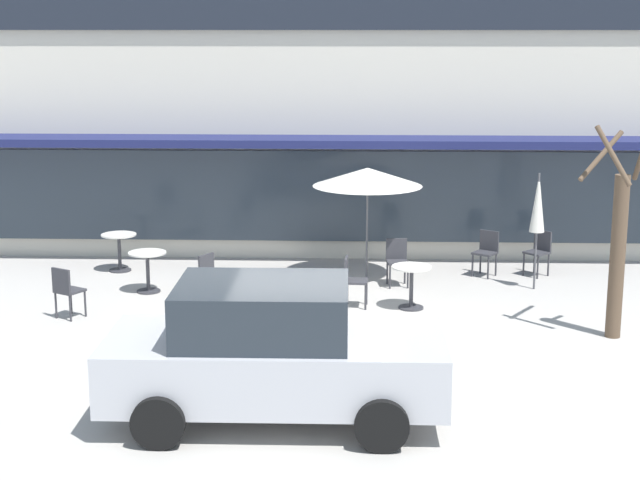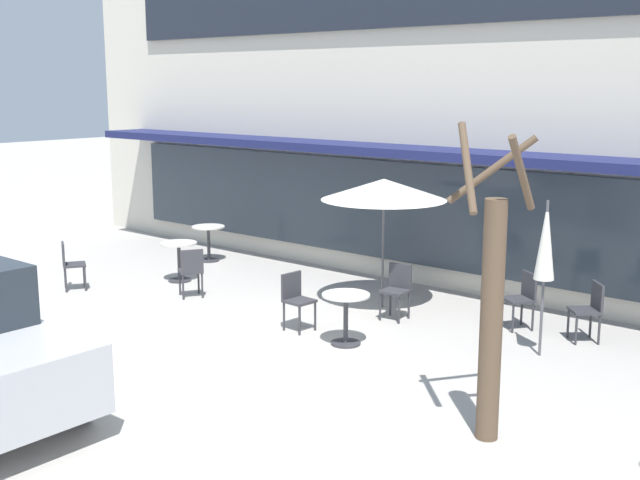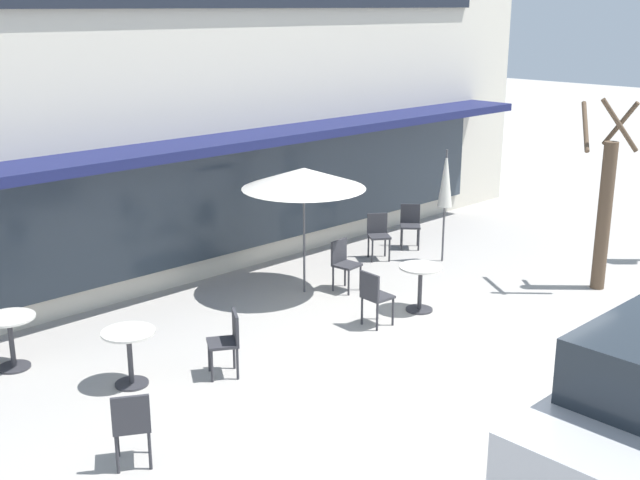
{
  "view_description": "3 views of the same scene",
  "coord_description": "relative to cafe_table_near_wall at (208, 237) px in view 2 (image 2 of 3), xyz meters",
  "views": [
    {
      "loc": [
        0.59,
        -14.25,
        4.84
      ],
      "look_at": [
        -0.03,
        2.26,
        1.22
      ],
      "focal_mm": 55.0,
      "sensor_mm": 36.0,
      "label": 1
    },
    {
      "loc": [
        8.55,
        -6.5,
        3.76
      ],
      "look_at": [
        0.19,
        3.32,
        1.23
      ],
      "focal_mm": 45.0,
      "sensor_mm": 36.0,
      "label": 2
    },
    {
      "loc": [
        -8.1,
        -5.46,
        4.8
      ],
      "look_at": [
        0.29,
        3.3,
        1.25
      ],
      "focal_mm": 45.0,
      "sensor_mm": 36.0,
      "label": 3
    }
  ],
  "objects": [
    {
      "name": "cafe_table_streetside",
      "position": [
        5.72,
        -2.47,
        0.0
      ],
      "size": [
        0.7,
        0.7,
        0.76
      ],
      "color": "#333338",
      "rests_on": "ground"
    },
    {
      "name": "cafe_chair_3",
      "position": [
        7.33,
        -0.09,
        0.01
      ],
      "size": [
        0.56,
        0.56,
        0.89
      ],
      "color": "#333338",
      "rests_on": "ground"
    },
    {
      "name": "cafe_table_near_wall",
      "position": [
        0.0,
        0.0,
        0.0
      ],
      "size": [
        0.7,
        0.7,
        0.76
      ],
      "color": "#333338",
      "rests_on": "ground"
    },
    {
      "name": "building_facade",
      "position": [
        4.16,
        5.22,
        3.17
      ],
      "size": [
        18.69,
        9.1,
        7.36
      ],
      "color": "beige",
      "rests_on": "ground"
    },
    {
      "name": "cafe_chair_0",
      "position": [
        4.69,
        -2.41,
        0.01
      ],
      "size": [
        0.42,
        0.42,
        0.89
      ],
      "color": "#333338",
      "rests_on": "ground"
    },
    {
      "name": "ground_plane",
      "position": [
        4.16,
        -4.75,
        -0.52
      ],
      "size": [
        80.0,
        80.0,
        0.0
      ],
      "primitive_type": "plane",
      "color": "#ADA8A0"
    },
    {
      "name": "cafe_chair_4",
      "position": [
        8.37,
        -0.03,
        0.01
      ],
      "size": [
        0.57,
        0.57,
        0.89
      ],
      "color": "#333338",
      "rests_on": "ground"
    },
    {
      "name": "patio_umbrella_cream_folded",
      "position": [
        4.96,
        -0.52,
        1.51
      ],
      "size": [
        2.1,
        2.1,
        2.2
      ],
      "color": "#4C4C51",
      "rests_on": "ground"
    },
    {
      "name": "cafe_chair_1",
      "position": [
        5.54,
        -0.91,
        0.01
      ],
      "size": [
        0.44,
        0.44,
        0.89
      ],
      "color": "#333338",
      "rests_on": "ground"
    },
    {
      "name": "cafe_chair_2",
      "position": [
        -0.1,
        -3.3,
        0.01
      ],
      "size": [
        0.55,
        0.55,
        0.89
      ],
      "color": "#333338",
      "rests_on": "ground"
    },
    {
      "name": "cafe_chair_5",
      "position": [
        2.02,
        -2.21,
        0.01
      ],
      "size": [
        0.55,
        0.55,
        0.89
      ],
      "color": "#333338",
      "rests_on": "ground"
    },
    {
      "name": "cafe_table_by_tree",
      "position": [
        0.9,
        -1.56,
        0.0
      ],
      "size": [
        0.7,
        0.7,
        0.76
      ],
      "color": "#333338",
      "rests_on": "ground"
    },
    {
      "name": "patio_umbrella_green_folded",
      "position": [
        8.1,
        -1.09,
        1.11
      ],
      "size": [
        0.28,
        0.28,
        2.2
      ],
      "color": "#4C4C51",
      "rests_on": "ground"
    },
    {
      "name": "street_tree",
      "position": [
        8.83,
        -3.94,
        0.97
      ],
      "size": [
        0.98,
        1.16,
        3.37
      ],
      "color": "brown",
      "rests_on": "ground"
    }
  ]
}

